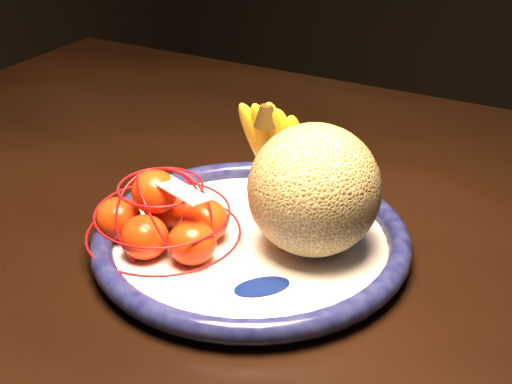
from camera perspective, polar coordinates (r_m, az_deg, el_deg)
The scene contains 6 objects.
dining_table at distance 0.89m, azimuth 7.18°, elevation -7.73°, with size 1.69×1.10×0.81m.
fruit_bowl at distance 0.79m, azimuth -0.40°, elevation -3.84°, with size 0.35×0.35×0.03m.
cantaloupe at distance 0.75m, azimuth 4.68°, elevation 0.17°, with size 0.14×0.14×0.14m, color olive.
banana_bunch at distance 0.82m, azimuth 1.91°, elevation 3.31°, with size 0.11×0.10×0.16m.
mandarin_bag at distance 0.78m, azimuth -7.43°, elevation -2.18°, with size 0.18×0.18×0.11m.
price_tag at distance 0.75m, azimuth -6.24°, elevation 0.27°, with size 0.07×0.03×0.00m, color white.
Camera 1 is at (0.30, -0.64, 1.24)m, focal length 50.00 mm.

